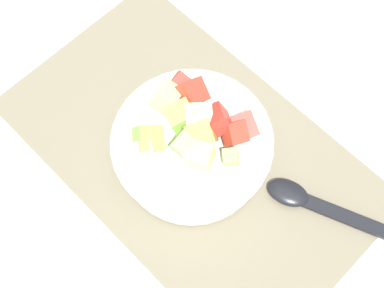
% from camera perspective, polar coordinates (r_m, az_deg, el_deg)
% --- Properties ---
extents(ground_plane, '(2.40, 2.40, 0.00)m').
position_cam_1_polar(ground_plane, '(0.79, -0.04, -0.81)').
color(ground_plane, silver).
extents(placemat, '(0.52, 0.31, 0.01)m').
position_cam_1_polar(placemat, '(0.79, -0.04, -0.73)').
color(placemat, '#756B56').
rests_on(placemat, ground_plane).
extents(salad_bowl, '(0.21, 0.21, 0.11)m').
position_cam_1_polar(salad_bowl, '(0.75, -0.00, -0.06)').
color(salad_bowl, white).
rests_on(salad_bowl, placemat).
extents(serving_spoon, '(0.22, 0.11, 0.01)m').
position_cam_1_polar(serving_spoon, '(0.77, 13.00, -6.19)').
color(serving_spoon, black).
rests_on(serving_spoon, placemat).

